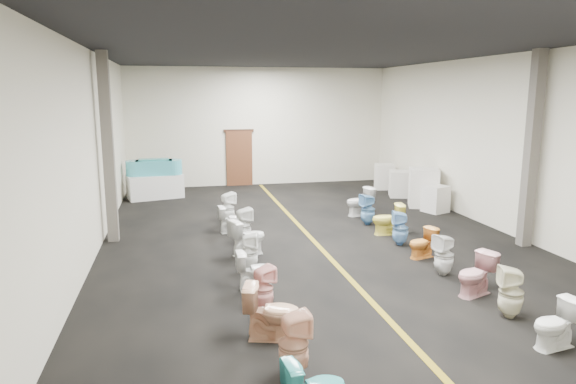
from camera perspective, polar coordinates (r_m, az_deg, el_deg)
name	(u,v)px	position (r m, az deg, el deg)	size (l,w,h in m)	color
floor	(313,240)	(12.63, 2.76, -5.33)	(16.00, 16.00, 0.00)	black
ceiling	(314,50)	(12.16, 2.96, 15.47)	(16.00, 16.00, 0.00)	black
wall_back	(259,127)	(19.99, -3.22, 7.24)	(10.00, 10.00, 0.00)	beige
wall_front	(555,244)	(5.05, 27.52, -5.10)	(10.00, 10.00, 0.00)	beige
wall_left	(90,154)	(11.90, -21.12, 4.00)	(16.00, 16.00, 0.00)	beige
wall_right	(501,144)	(14.34, 22.59, 4.96)	(16.00, 16.00, 0.00)	beige
aisle_stripe	(313,240)	(12.63, 2.76, -5.32)	(0.12, 15.60, 0.01)	#7D6812
back_door	(239,158)	(19.94, -5.43, 3.73)	(1.00, 0.10, 2.10)	#562D19
door_frame	(239,131)	(19.84, -5.49, 6.80)	(1.15, 0.08, 0.10)	#331C11
column_left	(108,148)	(12.85, -19.37, 4.58)	(0.25, 0.25, 4.50)	#59544C
column_right	(532,150)	(12.99, 25.45, 4.20)	(0.25, 0.25, 4.50)	#59544C
display_table	(155,186)	(18.09, -14.54, 0.61)	(1.80, 0.90, 0.80)	silver
bathtub	(154,167)	(17.99, -14.65, 2.71)	(1.86, 0.68, 0.55)	#3EA5B4
appliance_crate_a	(436,199)	(16.07, 16.07, -0.74)	(0.62, 0.62, 0.80)	silver
appliance_crate_b	(423,188)	(16.72, 14.82, 0.48)	(0.88, 0.88, 1.21)	silver
appliance_crate_c	(401,184)	(18.19, 12.46, 0.90)	(0.79, 0.79, 0.89)	silver
appliance_crate_d	(384,177)	(19.51, 10.66, 1.70)	(0.65, 0.65, 0.93)	silver
toilet_left_1	(294,344)	(6.74, 0.65, -16.55)	(0.39, 0.39, 0.86)	#E8AB8B
toilet_left_2	(272,312)	(7.64, -1.78, -13.19)	(0.46, 0.81, 0.83)	tan
toilet_left_3	(263,288)	(8.59, -2.77, -10.65)	(0.34, 0.35, 0.76)	#EAA19A
toilet_left_4	(256,270)	(9.46, -3.58, -8.68)	(0.41, 0.71, 0.73)	white
toilet_left_5	(249,252)	(10.42, -4.34, -6.67)	(0.35, 0.36, 0.78)	white
toilet_left_6	(248,237)	(11.40, -4.50, -5.00)	(0.46, 0.80, 0.82)	white
toilet_left_7	(243,226)	(12.30, -4.99, -3.73)	(0.38, 0.39, 0.86)	silver
toilet_left_8	(232,219)	(13.27, -6.26, -3.01)	(0.39, 0.69, 0.70)	white
toilet_left_9	(228,208)	(14.23, -6.73, -1.75)	(0.39, 0.39, 0.86)	white
toilet_right_1	(556,324)	(8.30, 27.64, -12.90)	(0.40, 0.70, 0.71)	white
toilet_right_2	(511,292)	(9.03, 23.54, -10.18)	(0.38, 0.39, 0.85)	beige
toilet_right_3	(476,275)	(9.75, 20.14, -8.61)	(0.43, 0.76, 0.77)	#DB9CA0
toilet_right_4	(444,255)	(10.59, 16.95, -6.69)	(0.37, 0.38, 0.83)	silver
toilet_right_5	(422,243)	(11.57, 14.70, -5.51)	(0.37, 0.65, 0.66)	orange
toilet_right_6	(400,228)	(12.38, 12.37, -3.95)	(0.37, 0.38, 0.82)	#74A7D8
toilet_right_7	(388,219)	(13.23, 11.02, -2.99)	(0.44, 0.78, 0.80)	#F2E357
toilet_right_8	(368,209)	(14.10, 8.86, -1.93)	(0.38, 0.39, 0.85)	#649BCE
toilet_right_9	(360,202)	(15.12, 7.97, -1.08)	(0.46, 0.81, 0.83)	silver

